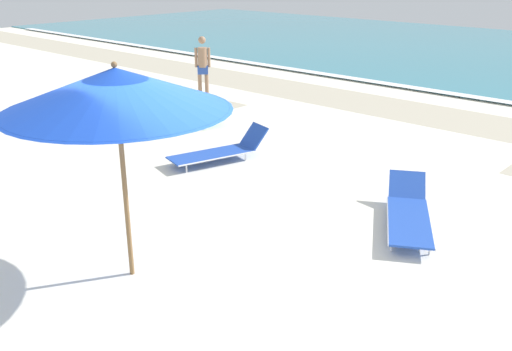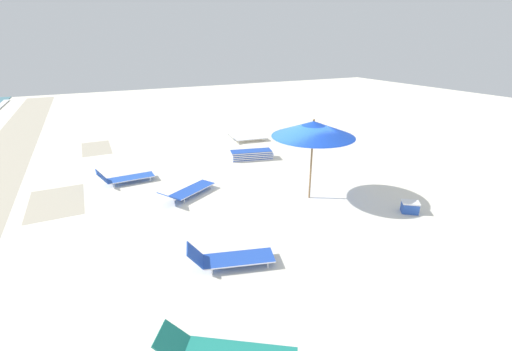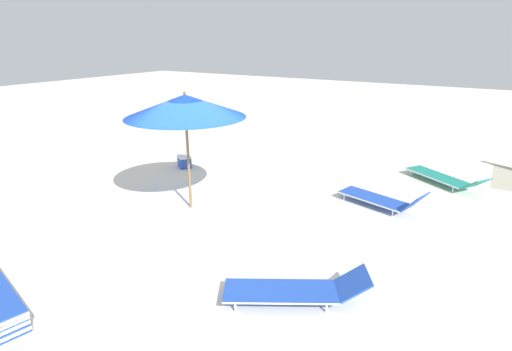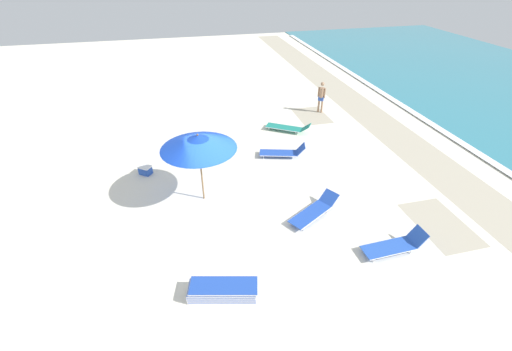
% 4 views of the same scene
% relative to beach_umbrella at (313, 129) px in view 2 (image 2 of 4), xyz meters
% --- Properties ---
extents(ground_plane, '(60.00, 60.00, 0.16)m').
position_rel_beach_umbrella_xyz_m(ground_plane, '(0.63, 0.77, -2.46)').
color(ground_plane, silver).
extents(beach_umbrella, '(2.65, 2.65, 2.70)m').
position_rel_beach_umbrella_xyz_m(beach_umbrella, '(0.00, 0.00, 0.00)').
color(beach_umbrella, olive).
rests_on(beach_umbrella, ground_plane).
extents(lounger_stack, '(1.04, 1.98, 0.41)m').
position_rel_beach_umbrella_xyz_m(lounger_stack, '(4.49, 0.02, -2.18)').
color(lounger_stack, blue).
rests_on(lounger_stack, ground_plane).
extents(sun_lounger_under_umbrella, '(1.13, 2.11, 0.61)m').
position_rel_beach_umbrella_xyz_m(sun_lounger_under_umbrella, '(-2.31, 3.84, -2.16)').
color(sun_lounger_under_umbrella, blue).
rests_on(sun_lounger_under_umbrella, ground_plane).
extents(sun_lounger_beside_umbrella, '(0.87, 2.22, 0.59)m').
position_rel_beach_umbrella_xyz_m(sun_lounger_beside_umbrella, '(7.20, -0.92, -2.17)').
color(sun_lounger_beside_umbrella, white).
rests_on(sun_lounger_beside_umbrella, ground_plane).
extents(sun_lounger_near_water_left, '(1.62, 2.17, 0.50)m').
position_rel_beach_umbrella_xyz_m(sun_lounger_near_water_left, '(1.90, 3.67, -2.18)').
color(sun_lounger_near_water_left, blue).
rests_on(sun_lounger_near_water_left, ground_plane).
extents(sun_lounger_near_water_right, '(0.69, 2.01, 0.63)m').
position_rel_beach_umbrella_xyz_m(sun_lounger_near_water_right, '(4.10, 5.45, -2.16)').
color(sun_lounger_near_water_right, blue).
rests_on(sun_lounger_near_water_right, ground_plane).
extents(cooler_box, '(0.58, 0.61, 0.37)m').
position_rel_beach_umbrella_xyz_m(cooler_box, '(-2.27, -2.18, -2.20)').
color(cooler_box, blue).
rests_on(cooler_box, ground_plane).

